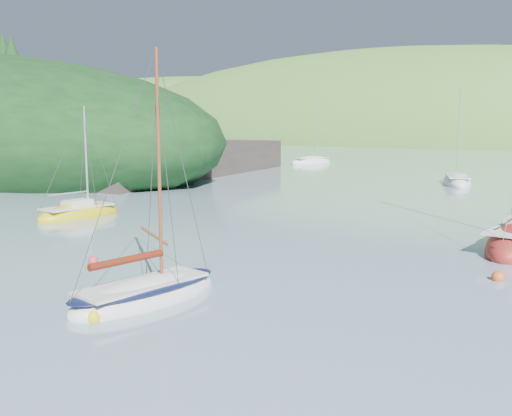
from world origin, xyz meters
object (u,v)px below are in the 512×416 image
Objects in this scene: daysailer_white at (146,294)px; distant_sloop_a at (457,183)px; sailboat_yellow at (79,214)px; distant_sloop_c at (311,162)px.

distant_sloop_a is at bearing 99.31° from daysailer_white.
sailboat_yellow is 0.73× the size of distant_sloop_c.
distant_sloop_c is at bearing 126.19° from distant_sloop_a.
sailboat_yellow is 36.11m from distant_sloop_a.
daysailer_white is at bearing -26.98° from sailboat_yellow.
daysailer_white is 1.18× the size of sailboat_yellow.
distant_sloop_c is at bearing 121.48° from daysailer_white.
distant_sloop_a reaches higher than daysailer_white.
sailboat_yellow is 50.79m from distant_sloop_c.
distant_sloop_a is 0.98× the size of distant_sloop_c.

